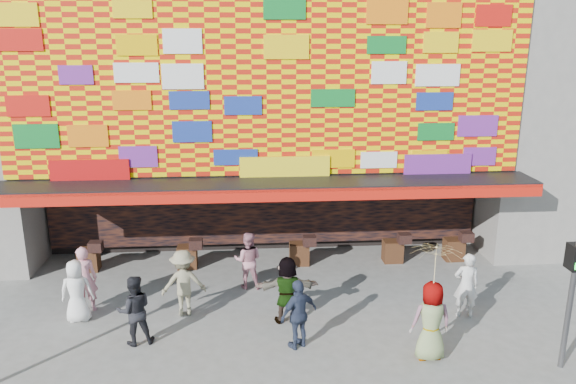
% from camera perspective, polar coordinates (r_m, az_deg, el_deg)
% --- Properties ---
extents(ground, '(90.00, 90.00, 0.00)m').
position_cam_1_polar(ground, '(13.78, -1.31, -14.94)').
color(ground, slate).
rests_on(ground, ground).
extents(shop_building, '(15.20, 9.40, 10.00)m').
position_cam_1_polar(shop_building, '(20.10, -2.64, 10.61)').
color(shop_building, gray).
rests_on(shop_building, ground).
extents(signal_right, '(0.22, 0.20, 3.00)m').
position_cam_1_polar(signal_right, '(13.40, 26.89, -8.79)').
color(signal_right, '#59595B').
rests_on(signal_right, ground).
extents(ped_a, '(0.85, 0.60, 1.63)m').
position_cam_1_polar(ped_a, '(15.25, -20.68, -9.40)').
color(ped_a, white).
rests_on(ped_a, ground).
extents(ped_b, '(0.71, 0.53, 1.79)m').
position_cam_1_polar(ped_b, '(15.67, -19.99, -8.32)').
color(ped_b, pink).
rests_on(ped_b, ground).
extents(ped_c, '(0.95, 0.82, 1.70)m').
position_cam_1_polar(ped_c, '(13.79, -15.33, -11.51)').
color(ped_c, black).
rests_on(ped_c, ground).
extents(ped_d, '(1.22, 0.81, 1.76)m').
position_cam_1_polar(ped_d, '(14.83, -10.56, -9.05)').
color(ped_d, gray).
rests_on(ped_d, ground).
extents(ped_e, '(1.05, 0.87, 1.68)m').
position_cam_1_polar(ped_e, '(13.17, 1.11, -12.30)').
color(ped_e, '#2D364F').
rests_on(ped_e, ground).
extents(ped_f, '(1.62, 0.55, 1.73)m').
position_cam_1_polar(ped_f, '(14.24, -0.07, -9.91)').
color(ped_f, gray).
rests_on(ped_f, ground).
extents(ped_g, '(0.91, 0.61, 1.84)m').
position_cam_1_polar(ped_g, '(13.12, 14.33, -12.59)').
color(ped_g, gray).
rests_on(ped_g, ground).
extents(ped_h, '(0.69, 0.50, 1.73)m').
position_cam_1_polar(ped_h, '(15.20, 17.65, -9.00)').
color(ped_h, silver).
rests_on(ped_h, ground).
extents(ped_i, '(0.88, 0.73, 1.66)m').
position_cam_1_polar(ped_i, '(16.12, -4.08, -6.93)').
color(ped_i, '#C07C8B').
rests_on(ped_i, ground).
extents(parasol, '(1.38, 1.40, 1.97)m').
position_cam_1_polar(parasol, '(12.57, 14.73, -7.39)').
color(parasol, '#FFEFA0').
rests_on(parasol, ground).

